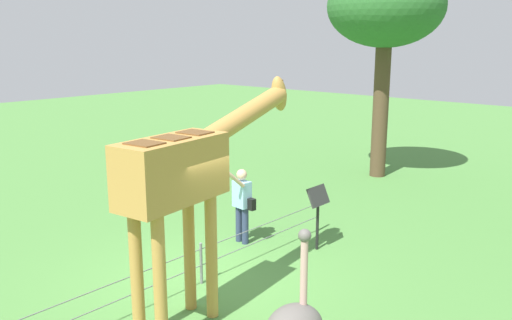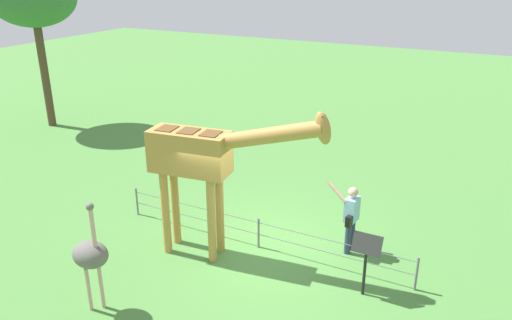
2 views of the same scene
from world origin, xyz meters
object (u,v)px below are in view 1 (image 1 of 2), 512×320
at_px(giraffe, 188,174).
at_px(info_sign, 318,205).
at_px(tree_northeast, 386,9).
at_px(visitor, 242,201).

height_order(giraffe, info_sign, giraffe).
bearing_deg(tree_northeast, visitor, -174.42).
distance_m(visitor, tree_northeast, 8.07).
distance_m(tree_northeast, info_sign, 7.68).
bearing_deg(info_sign, tree_northeast, 18.49).
bearing_deg(tree_northeast, info_sign, -161.51).
xyz_separation_m(tree_northeast, info_sign, (-6.18, -2.07, -4.07)).
bearing_deg(giraffe, tree_northeast, 12.88).
distance_m(giraffe, visitor, 3.45).
height_order(giraffe, visitor, giraffe).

